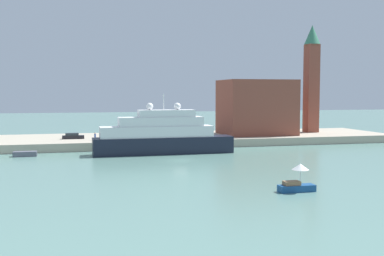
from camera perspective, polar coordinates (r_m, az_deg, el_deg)
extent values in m
plane|color=slate|center=(80.08, -1.44, -3.93)|extent=(400.00, 400.00, 0.00)
cube|color=#ADA38E|center=(106.71, -4.73, -1.42)|extent=(110.00, 22.86, 1.70)
cube|color=black|center=(88.86, -3.42, -2.10)|extent=(26.16, 4.50, 3.15)
cube|color=white|center=(88.37, -4.26, -0.44)|extent=(20.93, 4.14, 2.06)
cube|color=white|center=(88.37, -3.77, 0.79)|extent=(15.70, 3.78, 1.71)
cube|color=white|center=(88.49, -3.10, 1.78)|extent=(10.46, 3.42, 1.31)
cylinder|color=silver|center=(88.32, -3.44, 3.17)|extent=(0.16, 0.16, 2.99)
sphere|color=white|center=(88.87, -1.78, 2.64)|extent=(1.31, 1.31, 1.31)
sphere|color=white|center=(87.88, -5.12, 2.60)|extent=(1.31, 1.31, 1.31)
cube|color=navy|center=(56.56, 12.48, -7.10)|extent=(4.31, 1.43, 0.79)
cube|color=#8C6647|center=(56.15, 11.90, -6.51)|extent=(1.89, 1.14, 0.48)
cylinder|color=#B2B2B2|center=(56.51, 12.89, -5.79)|extent=(0.06, 0.06, 1.76)
cone|color=white|center=(56.31, 12.91, -4.56)|extent=(1.98, 1.98, 0.69)
cube|color=#595966|center=(90.20, -19.45, -2.96)|extent=(4.07, 1.59, 0.91)
cube|color=brown|center=(111.46, 7.74, 2.49)|extent=(15.92, 12.83, 12.66)
cube|color=brown|center=(120.08, 14.17, 4.63)|extent=(2.97, 2.97, 21.45)
cone|color=#387A5B|center=(120.88, 14.28, 10.82)|extent=(3.86, 3.86, 4.64)
cube|color=black|center=(102.97, -14.11, -1.08)|extent=(4.51, 1.64, 0.71)
cube|color=#262D33|center=(102.91, -14.24, -0.73)|extent=(2.71, 1.47, 0.54)
cylinder|color=#334C8C|center=(99.26, -11.59, -1.06)|extent=(0.36, 0.36, 1.30)
sphere|color=tan|center=(99.20, -11.59, -0.61)|extent=(0.24, 0.24, 0.24)
cylinder|color=black|center=(96.56, -5.71, -1.30)|extent=(0.45, 0.45, 0.77)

